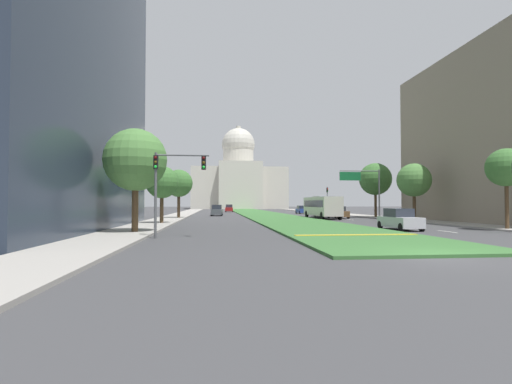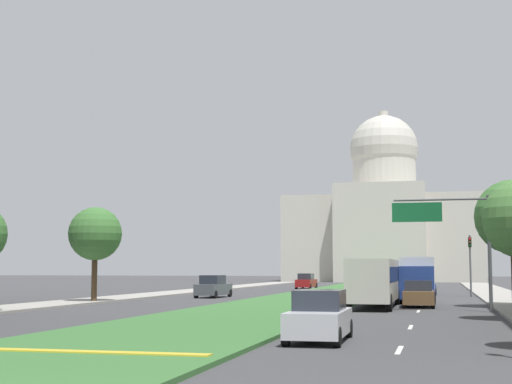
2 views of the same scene
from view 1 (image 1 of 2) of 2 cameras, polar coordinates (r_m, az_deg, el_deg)
name	(u,v)px [view 1 (image 1 of 2)]	position (r m, az deg, el deg)	size (l,w,h in m)	color
ground_plane	(257,213)	(81.36, 0.12, -3.15)	(294.19, 294.19, 0.00)	#3D3D3F
grass_median	(260,214)	(74.72, 0.67, -3.23)	(8.60, 120.35, 0.14)	#386B33
median_curb_nose	(356,235)	(24.70, 14.69, -6.18)	(7.74, 0.50, 0.04)	gold
lane_dashes_right	(327,217)	(60.71, 10.51, -3.63)	(0.16, 63.95, 0.01)	silver
sidewalk_left	(180,215)	(67.80, -11.20, -3.36)	(4.00, 120.35, 0.15)	#9E9991
sidewalk_right	(346,214)	(71.50, 13.19, -3.26)	(4.00, 120.35, 0.15)	#9E9991
capitol_building	(238,181)	(147.36, -2.62, 1.58)	(34.92, 28.23, 31.98)	beige
traffic_light_near_left	(170,176)	(23.88, -12.68, 2.38)	(3.34, 0.35, 5.20)	#515456
traffic_light_far_right	(327,197)	(73.63, 10.55, -0.70)	(0.28, 0.35, 5.20)	#515456
overhead_guide_sign	(364,184)	(51.64, 15.82, 1.19)	(5.42, 0.20, 6.50)	#515456
street_tree_left_near	(135,160)	(28.04, -17.48, 4.52)	(4.34, 4.34, 7.31)	#4C3823
street_tree_right_near	(506,168)	(35.63, 33.16, 3.03)	(2.97, 2.97, 6.39)	#4C3823
street_tree_left_mid	(162,183)	(39.74, -13.81, 1.37)	(3.26, 3.26, 5.86)	#4C3823
street_tree_right_mid	(414,180)	(46.95, 22.42, 1.62)	(3.78, 3.78, 6.63)	#4C3823
street_tree_left_far	(179,184)	(53.25, -11.40, 1.24)	(3.74, 3.74, 6.70)	#4C3823
street_tree_right_far	(375,179)	(57.92, 17.32, 1.83)	(4.63, 4.63, 7.90)	#4C3823
sedan_lead_stopped	(400,220)	(32.52, 20.55, -3.90)	(1.89, 4.48, 1.70)	#BCBCC1
sedan_midblock	(338,213)	(55.19, 12.09, -3.02)	(2.03, 4.22, 1.66)	brown
sedan_distant	(217,211)	(64.43, -5.83, -2.78)	(2.08, 4.65, 1.84)	#4C5156
sedan_far_horizon	(302,210)	(77.12, 6.87, -2.65)	(1.90, 4.26, 1.63)	navy
sedan_very_far	(229,208)	(92.34, -4.02, -2.46)	(1.99, 4.48, 1.79)	maroon
box_truck_delivery	(324,206)	(61.05, 10.11, -2.05)	(2.40, 6.40, 3.20)	navy
city_bus	(322,206)	(53.52, 9.73, -2.02)	(2.62, 11.00, 2.95)	beige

